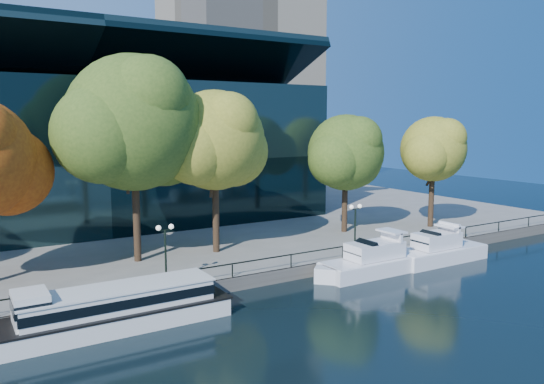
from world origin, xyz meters
TOP-DOWN VIEW (x-y plane):
  - ground at (0.00, 0.00)m, footprint 160.00×160.00m
  - promenade at (0.00, 36.38)m, footprint 90.00×67.08m
  - railing at (0.00, 3.25)m, footprint 88.20×0.08m
  - convention_building at (-4.00, 31.79)m, footprint 50.00×24.57m
  - tour_boat at (-9.63, 0.65)m, footprint 15.46×3.45m
  - cruiser_near at (11.60, 1.17)m, footprint 11.38×2.93m
  - cruiser_far at (18.29, 0.87)m, footprint 10.16×2.81m
  - tree_2 at (-4.17, 10.96)m, footprint 13.05×10.70m
  - tree_3 at (2.38, 10.46)m, footprint 10.33×8.47m
  - tree_4 at (16.87, 11.22)m, footprint 9.36×7.67m
  - tree_5 at (26.23, 8.53)m, footprint 8.38×6.87m
  - lamp_1 at (-4.45, 4.50)m, footprint 1.26×0.36m
  - lamp_2 at (12.33, 4.50)m, footprint 1.26×0.36m

SIDE VIEW (x-z plane):
  - ground at x=0.00m, z-range 0.00..0.00m
  - promenade at x=0.00m, z-range 0.00..1.00m
  - cruiser_near at x=11.60m, z-range -0.62..2.67m
  - cruiser_far at x=18.29m, z-range -0.61..2.71m
  - tour_boat at x=-9.63m, z-range -0.22..2.71m
  - railing at x=0.00m, z-range 1.44..2.43m
  - lamp_1 at x=-4.45m, z-range 1.97..6.00m
  - lamp_2 at x=12.33m, z-range 1.97..6.00m
  - convention_building at x=-4.00m, z-range -2.21..19.22m
  - tree_4 at x=16.87m, z-range 2.92..14.58m
  - tree_5 at x=26.23m, z-range 3.23..14.70m
  - tree_3 at x=2.38m, z-range 3.46..17.01m
  - tree_2 at x=-4.17m, z-range 3.59..19.66m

